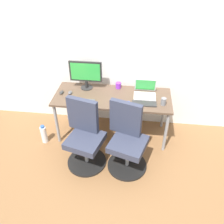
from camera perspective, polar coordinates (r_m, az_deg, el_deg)
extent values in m
plane|color=brown|center=(3.88, 0.09, -5.07)|extent=(5.28, 5.28, 0.00)
cube|color=white|center=(3.55, 0.91, 15.45)|extent=(4.40, 0.04, 2.60)
cube|color=brown|center=(3.46, 0.10, 3.60)|extent=(1.69, 0.65, 0.03)
cylinder|color=gray|center=(3.61, -13.06, -2.78)|extent=(0.04, 0.04, 0.68)
cylinder|color=gray|center=(3.46, 12.76, -4.76)|extent=(0.04, 0.04, 0.68)
cylinder|color=gray|center=(4.03, -10.72, 2.14)|extent=(0.04, 0.04, 0.68)
cylinder|color=gray|center=(3.89, 12.27, 0.56)|extent=(0.04, 0.04, 0.68)
cylinder|color=black|center=(3.44, -6.01, -11.69)|extent=(0.54, 0.54, 0.03)
cylinder|color=gray|center=(3.31, -6.21, -9.54)|extent=(0.05, 0.05, 0.34)
cube|color=#33384C|center=(3.16, -6.47, -6.82)|extent=(0.54, 0.54, 0.09)
cube|color=#33384C|center=(3.12, -7.01, -0.68)|extent=(0.42, 0.18, 0.48)
cylinder|color=black|center=(3.39, 3.60, -12.58)|extent=(0.54, 0.54, 0.03)
cylinder|color=gray|center=(3.25, 3.72, -10.43)|extent=(0.05, 0.05, 0.34)
cube|color=#33384C|center=(3.10, 3.88, -7.70)|extent=(0.55, 0.55, 0.09)
cube|color=#33384C|center=(3.04, 3.29, -1.46)|extent=(0.42, 0.19, 0.48)
cylinder|color=white|center=(3.78, -15.96, -5.21)|extent=(0.09, 0.09, 0.28)
cylinder|color=#2D59B2|center=(3.69, -16.35, -3.40)|extent=(0.06, 0.06, 0.03)
cylinder|color=#262626|center=(3.67, -6.06, 5.85)|extent=(0.18, 0.18, 0.01)
cylinder|color=#262626|center=(3.64, -6.12, 6.67)|extent=(0.04, 0.04, 0.11)
cube|color=#262626|center=(3.54, -6.34, 9.63)|extent=(0.48, 0.03, 0.31)
cube|color=green|center=(3.52, -6.39, 9.51)|extent=(0.43, 0.00, 0.26)
cube|color=silver|center=(3.46, 7.83, 3.75)|extent=(0.31, 0.22, 0.02)
cube|color=silver|center=(3.52, 8.00, 6.44)|extent=(0.31, 0.06, 0.21)
cube|color=green|center=(3.51, 8.00, 6.41)|extent=(0.28, 0.04, 0.17)
cube|color=#515156|center=(3.34, -7.10, 2.52)|extent=(0.34, 0.12, 0.02)
cube|color=#2D2D2D|center=(3.30, 7.69, 2.00)|extent=(0.34, 0.12, 0.02)
ellipsoid|color=#515156|center=(3.56, -9.99, 4.64)|extent=(0.06, 0.10, 0.03)
ellipsoid|color=#2D2D2D|center=(3.59, -11.98, 4.64)|extent=(0.06, 0.10, 0.03)
cylinder|color=purple|center=(3.62, 1.52, 6.39)|extent=(0.08, 0.08, 0.09)
cylinder|color=slate|center=(3.31, 12.22, 2.47)|extent=(0.07, 0.07, 0.10)
cube|color=blue|center=(3.25, 2.31, 1.83)|extent=(0.21, 0.15, 0.03)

